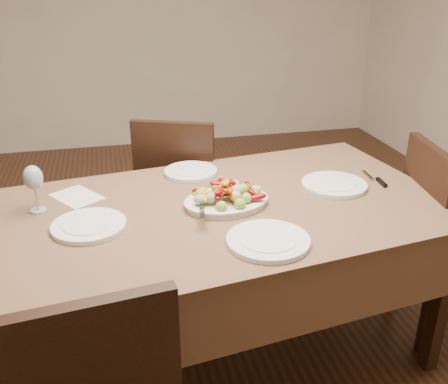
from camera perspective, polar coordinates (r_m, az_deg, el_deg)
floor at (r=2.56m, az=-5.19°, el=-15.77°), size 6.00×6.00×0.00m
dining_table at (r=2.22m, az=0.00°, el=-10.43°), size 1.97×1.28×0.76m
chair_far at (r=2.84m, az=-4.70°, el=-0.18°), size 0.54×0.54×0.95m
serving_platter at (r=2.03m, az=0.27°, el=-1.25°), size 0.37×0.30×0.02m
roasted_vegetables at (r=2.01m, az=0.27°, el=0.22°), size 0.30×0.22×0.09m
serving_spoon at (r=1.96m, az=-1.10°, el=-1.01°), size 0.29×0.11×0.03m
plate_left at (r=1.93m, az=-15.18°, el=-3.74°), size 0.28×0.28×0.02m
plate_right at (r=2.26m, az=12.47°, el=0.81°), size 0.29×0.29×0.02m
plate_far at (r=2.36m, az=-3.82°, el=2.31°), size 0.25×0.25×0.02m
plate_near at (r=1.77m, az=5.06°, el=-5.57°), size 0.30×0.30×0.02m
wine_glass at (r=2.08m, az=-20.82°, el=0.48°), size 0.08×0.08×0.20m
menu_card at (r=2.20m, az=-16.47°, el=-0.51°), size 0.24×0.26×0.00m
table_knife at (r=2.38m, az=16.89°, el=1.38°), size 0.03×0.20×0.01m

